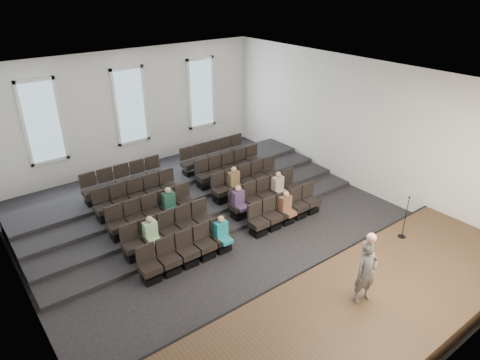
% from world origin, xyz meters
% --- Properties ---
extents(ground, '(14.00, 14.00, 0.00)m').
position_xyz_m(ground, '(0.00, 0.00, 0.00)').
color(ground, black).
rests_on(ground, ground).
extents(ceiling, '(12.00, 14.00, 0.02)m').
position_xyz_m(ceiling, '(0.00, 0.00, 5.01)').
color(ceiling, white).
rests_on(ceiling, ground).
extents(wall_back, '(12.00, 0.04, 5.00)m').
position_xyz_m(wall_back, '(0.00, 7.02, 2.50)').
color(wall_back, silver).
rests_on(wall_back, ground).
extents(wall_front, '(12.00, 0.04, 5.00)m').
position_xyz_m(wall_front, '(0.00, -7.02, 2.50)').
color(wall_front, silver).
rests_on(wall_front, ground).
extents(wall_left, '(0.04, 14.00, 5.00)m').
position_xyz_m(wall_left, '(-6.02, 0.00, 2.50)').
color(wall_left, silver).
rests_on(wall_left, ground).
extents(wall_right, '(0.04, 14.00, 5.00)m').
position_xyz_m(wall_right, '(6.02, 0.00, 2.50)').
color(wall_right, silver).
rests_on(wall_right, ground).
extents(stage, '(11.80, 3.60, 0.50)m').
position_xyz_m(stage, '(0.00, -5.10, 0.25)').
color(stage, '#442F1D').
rests_on(stage, ground).
extents(stage_lip, '(11.80, 0.06, 0.52)m').
position_xyz_m(stage_lip, '(0.00, -3.33, 0.25)').
color(stage_lip, black).
rests_on(stage_lip, ground).
extents(risers, '(11.80, 4.80, 0.60)m').
position_xyz_m(risers, '(0.00, 3.17, 0.20)').
color(risers, black).
rests_on(risers, ground).
extents(seating_rows, '(6.80, 4.70, 1.67)m').
position_xyz_m(seating_rows, '(-0.00, 1.54, 0.68)').
color(seating_rows, black).
rests_on(seating_rows, ground).
extents(windows, '(8.44, 0.10, 3.24)m').
position_xyz_m(windows, '(0.00, 6.95, 2.70)').
color(windows, white).
rests_on(windows, wall_back).
extents(audience, '(5.45, 2.64, 1.10)m').
position_xyz_m(audience, '(0.28, 0.45, 0.83)').
color(audience, teal).
rests_on(audience, seating_rows).
extents(speaker, '(0.67, 0.51, 1.64)m').
position_xyz_m(speaker, '(0.40, -4.95, 1.32)').
color(speaker, '#565452').
rests_on(speaker, stage).
extents(mic_stand, '(0.23, 0.23, 1.38)m').
position_xyz_m(mic_stand, '(3.59, -3.93, 0.91)').
color(mic_stand, black).
rests_on(mic_stand, stage).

